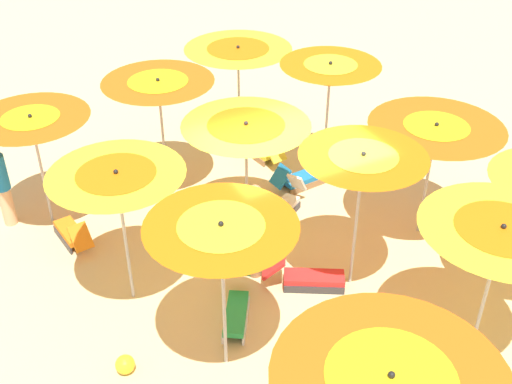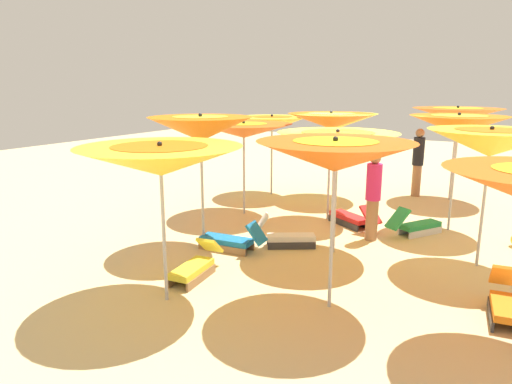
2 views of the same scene
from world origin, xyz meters
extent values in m
cube|color=beige|center=(0.00, 0.00, -0.02)|extent=(37.05, 37.05, 0.04)
cylinder|color=#B2B2B7|center=(3.22, -2.98, 0.98)|extent=(0.05, 0.05, 1.97)
cone|color=orange|center=(3.22, -2.98, 1.97)|extent=(2.02, 2.02, 0.39)
cone|color=yellow|center=(3.22, -2.98, 2.07)|extent=(0.99, 0.99, 0.19)
sphere|color=black|center=(3.22, -2.98, 2.19)|extent=(0.07, 0.07, 0.07)
cylinder|color=#B2B2B7|center=(2.54, -0.29, 1.06)|extent=(0.05, 0.05, 2.12)
cone|color=yellow|center=(2.54, -0.29, 2.12)|extent=(1.99, 1.99, 0.44)
cone|color=orange|center=(2.54, -0.29, 2.22)|extent=(1.14, 1.14, 0.25)
sphere|color=black|center=(2.54, -0.29, 2.37)|extent=(0.07, 0.07, 0.07)
cylinder|color=#B2B2B7|center=(1.80, 1.64, 1.12)|extent=(0.05, 0.05, 2.25)
cone|color=orange|center=(1.80, 1.64, 2.25)|extent=(1.95, 1.95, 0.38)
cone|color=yellow|center=(1.80, 1.64, 2.34)|extent=(1.10, 1.10, 0.21)
sphere|color=black|center=(1.80, 1.64, 2.47)|extent=(0.07, 0.07, 0.07)
cone|color=yellow|center=(1.42, 4.50, 2.37)|extent=(1.24, 1.24, 0.18)
sphere|color=black|center=(1.42, 4.50, 2.49)|extent=(0.07, 0.07, 0.07)
cylinder|color=#B2B2B7|center=(0.89, -3.00, 1.07)|extent=(0.05, 0.05, 2.13)
cone|color=orange|center=(0.89, -3.00, 2.13)|extent=(2.08, 2.08, 0.40)
cone|color=yellow|center=(0.89, -3.00, 2.23)|extent=(1.11, 1.11, 0.21)
sphere|color=black|center=(0.89, -3.00, 2.36)|extent=(0.07, 0.07, 0.07)
cylinder|color=#B2B2B7|center=(0.15, -0.92, 1.01)|extent=(0.05, 0.05, 2.03)
cone|color=yellow|center=(0.15, -0.92, 2.03)|extent=(2.15, 2.15, 0.41)
cone|color=orange|center=(0.15, -0.92, 2.11)|extent=(1.29, 1.29, 0.24)
sphere|color=black|center=(0.15, -0.92, 2.26)|extent=(0.07, 0.07, 0.07)
cylinder|color=#B2B2B7|center=(-0.75, 1.06, 1.13)|extent=(0.05, 0.05, 2.26)
cone|color=orange|center=(-0.75, 1.06, 2.26)|extent=(1.91, 1.91, 0.34)
cone|color=yellow|center=(-0.75, 1.06, 2.35)|extent=(1.02, 1.02, 0.18)
sphere|color=black|center=(-0.75, 1.06, 2.46)|extent=(0.07, 0.07, 0.07)
cylinder|color=#B2B2B7|center=(-1.38, 3.18, 1.05)|extent=(0.05, 0.05, 2.10)
cone|color=yellow|center=(-1.38, 3.18, 2.10)|extent=(2.13, 2.13, 0.40)
cone|color=orange|center=(-1.38, 3.18, 2.19)|extent=(1.22, 1.22, 0.23)
sphere|color=black|center=(-1.38, 3.18, 2.33)|extent=(0.07, 0.07, 0.07)
cylinder|color=#B2B2B7|center=(-1.23, -3.99, 1.02)|extent=(0.05, 0.05, 2.04)
cone|color=yellow|center=(-1.23, -3.99, 2.04)|extent=(2.26, 2.26, 0.41)
cone|color=orange|center=(-1.23, -3.99, 2.13)|extent=(1.31, 1.31, 0.24)
sphere|color=black|center=(-1.23, -3.99, 2.27)|extent=(0.07, 0.07, 0.07)
cylinder|color=#B2B2B7|center=(-2.12, -1.89, 1.13)|extent=(0.05, 0.05, 2.26)
cone|color=orange|center=(-2.12, -1.89, 2.26)|extent=(1.91, 1.91, 0.44)
cone|color=yellow|center=(-2.12, -1.89, 2.37)|extent=(1.01, 1.01, 0.23)
sphere|color=black|center=(-2.12, -1.89, 2.51)|extent=(0.07, 0.07, 0.07)
cylinder|color=#B2B2B7|center=(-2.66, 0.49, 1.00)|extent=(0.05, 0.05, 2.00)
cone|color=orange|center=(-2.66, 0.49, 2.00)|extent=(2.27, 2.27, 0.33)
cone|color=yellow|center=(-2.66, 0.49, 2.10)|extent=(1.09, 1.09, 0.16)
sphere|color=black|center=(-2.66, 0.49, 2.20)|extent=(0.07, 0.07, 0.07)
cube|color=#333338|center=(-0.25, 0.72, 0.07)|extent=(0.87, 0.53, 0.14)
cube|color=#333338|center=(-0.07, 1.02, 0.07)|extent=(0.87, 0.53, 0.14)
cube|color=red|center=(-0.16, 0.87, 0.19)|extent=(1.02, 0.79, 0.10)
cube|color=red|center=(0.41, 0.53, 0.41)|extent=(0.50, 0.49, 0.37)
cube|color=#333338|center=(3.21, -2.19, 0.07)|extent=(0.14, 0.81, 0.14)
cube|color=#333338|center=(2.88, -2.24, 0.07)|extent=(0.14, 0.81, 0.14)
cube|color=orange|center=(3.04, -2.22, 0.19)|extent=(0.43, 0.85, 0.10)
cube|color=orange|center=(2.97, -1.66, 0.42)|extent=(0.37, 0.39, 0.39)
cube|color=silver|center=(1.21, 1.10, 0.07)|extent=(0.52, 0.80, 0.14)
cube|color=silver|center=(1.47, 0.93, 0.07)|extent=(0.52, 0.80, 0.14)
cube|color=green|center=(1.34, 1.02, 0.19)|extent=(0.75, 0.94, 0.10)
cube|color=green|center=(0.99, 0.46, 0.42)|extent=(0.48, 0.52, 0.40)
cube|color=olive|center=(-1.62, -1.99, 0.07)|extent=(0.99, 0.13, 0.14)
cube|color=olive|center=(-1.66, -1.64, 0.07)|extent=(0.99, 0.13, 0.14)
cube|color=#1972B7|center=(-1.64, -1.82, 0.19)|extent=(1.03, 0.45, 0.10)
cube|color=#1972B7|center=(-1.01, -1.76, 0.41)|extent=(0.34, 0.39, 0.38)
cube|color=olive|center=(-1.17, -3.23, 0.07)|extent=(0.14, 0.88, 0.14)
cube|color=olive|center=(-1.51, -3.27, 0.07)|extent=(0.14, 0.88, 0.14)
cube|color=yellow|center=(-1.34, -3.25, 0.19)|extent=(0.45, 0.92, 0.10)
cube|color=yellow|center=(-1.42, -2.65, 0.38)|extent=(0.39, 0.40, 0.33)
cube|color=#333338|center=(-0.73, -0.93, 0.07)|extent=(0.79, 0.52, 0.14)
cube|color=#333338|center=(-0.57, -1.18, 0.07)|extent=(0.79, 0.52, 0.14)
cube|color=white|center=(-0.65, -1.06, 0.19)|extent=(0.93, 0.74, 0.10)
cube|color=white|center=(-1.16, -1.37, 0.45)|extent=(0.43, 0.42, 0.45)
cylinder|color=#A3704C|center=(0.55, 0.14, 0.41)|extent=(0.24, 0.24, 0.83)
cylinder|color=#D82672|center=(0.55, 0.14, 1.19)|extent=(0.30, 0.30, 0.72)
sphere|color=#A3704C|center=(0.55, 0.14, 1.66)|extent=(0.22, 0.22, 0.22)
cylinder|color=#D8A87F|center=(3.91, -3.26, 0.39)|extent=(0.24, 0.24, 0.77)
sphere|color=yellow|center=(3.13, 1.14, 0.14)|extent=(0.28, 0.28, 0.28)
camera|label=1|loc=(4.36, 7.39, 7.14)|focal=44.90mm
camera|label=2|loc=(3.01, -8.69, 3.05)|focal=32.40mm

